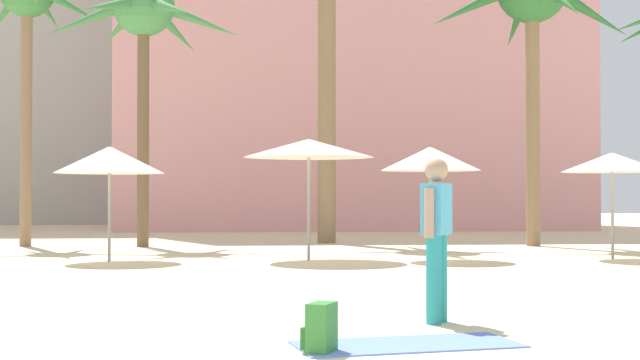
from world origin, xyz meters
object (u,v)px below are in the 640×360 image
object	(u,v)px
cafe_umbrella_3	(309,148)
cafe_umbrella_2	(612,162)
palm_tree_center	(27,10)
person_mid_right	(437,232)
cafe_umbrella_6	(430,159)
palm_tree_left	(144,20)
beach_towel	(407,344)
cafe_umbrella_0	(110,160)
backpack	(320,329)
palm_tree_far_left	(533,3)

from	to	relation	value
cafe_umbrella_3	cafe_umbrella_2	bearing A→B (deg)	-1.16
palm_tree_center	person_mid_right	xyz separation A→B (m)	(7.74, -14.47, -5.21)
cafe_umbrella_3	palm_tree_center	bearing A→B (deg)	141.70
cafe_umbrella_6	person_mid_right	world-z (taller)	cafe_umbrella_6
palm_tree_left	palm_tree_center	world-z (taller)	palm_tree_center
cafe_umbrella_2	beach_towel	world-z (taller)	cafe_umbrella_2
palm_tree_center	cafe_umbrella_0	distance (m)	7.54
beach_towel	person_mid_right	size ratio (longest dim) A/B	1.15
cafe_umbrella_2	beach_towel	bearing A→B (deg)	-120.95
cafe_umbrella_6	backpack	distance (m)	11.10
beach_towel	cafe_umbrella_3	bearing A→B (deg)	91.16
palm_tree_far_left	cafe_umbrella_6	distance (m)	7.39
palm_tree_far_left	cafe_umbrella_6	xyz separation A→B (m)	(-3.68, -4.76, -4.29)
cafe_umbrella_6	person_mid_right	distance (m)	9.09
backpack	cafe_umbrella_3	bearing A→B (deg)	-68.26
cafe_umbrella_3	person_mid_right	size ratio (longest dim) A/B	1.56
cafe_umbrella_0	cafe_umbrella_6	world-z (taller)	cafe_umbrella_6
person_mid_right	palm_tree_center	bearing A→B (deg)	-33.14
palm_tree_far_left	cafe_umbrella_0	distance (m)	11.98
palm_tree_far_left	cafe_umbrella_3	distance (m)	8.74
cafe_umbrella_2	cafe_umbrella_3	world-z (taller)	cafe_umbrella_3
cafe_umbrella_3	cafe_umbrella_6	xyz separation A→B (m)	(2.48, -0.10, -0.21)
palm_tree_center	beach_towel	xyz separation A→B (m)	(7.20, -15.77, -6.13)
palm_tree_left	palm_tree_center	distance (m)	3.10
cafe_umbrella_2	palm_tree_left	bearing A→B (deg)	153.12
beach_towel	backpack	distance (m)	0.88
cafe_umbrella_0	person_mid_right	size ratio (longest dim) A/B	1.35
backpack	beach_towel	bearing A→B (deg)	-131.03
beach_towel	backpack	size ratio (longest dim) A/B	4.64
cafe_umbrella_2	cafe_umbrella_3	distance (m)	6.29
cafe_umbrella_0	beach_towel	bearing A→B (deg)	-67.75
cafe_umbrella_3	palm_tree_left	bearing A→B (deg)	127.91
cafe_umbrella_0	beach_towel	xyz separation A→B (m)	(4.18, -10.22, -2.01)
palm_tree_far_left	person_mid_right	size ratio (longest dim) A/B	4.56
cafe_umbrella_2	cafe_umbrella_6	bearing A→B (deg)	179.53
cafe_umbrella_0	cafe_umbrella_3	bearing A→B (deg)	0.45
cafe_umbrella_2	backpack	size ratio (longest dim) A/B	5.24
cafe_umbrella_6	cafe_umbrella_0	bearing A→B (deg)	179.43
person_mid_right	cafe_umbrella_0	bearing A→B (deg)	-33.37
beach_towel	person_mid_right	distance (m)	1.69
cafe_umbrella_2	backpack	bearing A→B (deg)	-123.19
palm_tree_left	beach_towel	distance (m)	16.90
cafe_umbrella_2	cafe_umbrella_3	bearing A→B (deg)	178.84
cafe_umbrella_2	palm_tree_center	bearing A→B (deg)	156.95
palm_tree_left	cafe_umbrella_3	bearing A→B (deg)	-52.09
cafe_umbrella_3	backpack	world-z (taller)	cafe_umbrella_3
palm_tree_far_left	palm_tree_left	world-z (taller)	palm_tree_far_left
cafe_umbrella_6	person_mid_right	bearing A→B (deg)	-101.07
palm_tree_left	cafe_umbrella_3	size ratio (longest dim) A/B	2.65
cafe_umbrella_0	backpack	distance (m)	11.26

